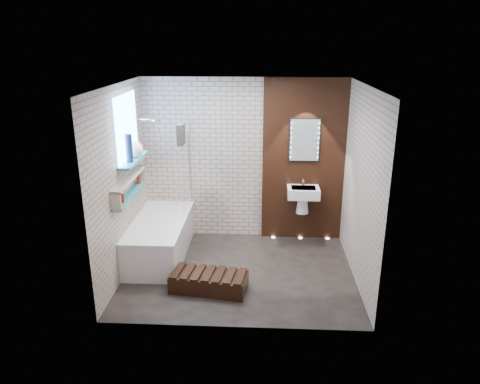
# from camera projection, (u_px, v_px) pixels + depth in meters

# --- Properties ---
(ground) EXTENTS (3.20, 3.20, 0.00)m
(ground) POSITION_uv_depth(u_px,v_px,m) (239.00, 272.00, 6.45)
(ground) COLOR black
(ground) RESTS_ON ground
(room_shell) EXTENTS (3.24, 3.20, 2.60)m
(room_shell) POSITION_uv_depth(u_px,v_px,m) (239.00, 185.00, 6.04)
(room_shell) COLOR #B5A090
(room_shell) RESTS_ON ground
(walnut_panel) EXTENTS (1.30, 0.06, 2.60)m
(walnut_panel) POSITION_uv_depth(u_px,v_px,m) (303.00, 161.00, 7.19)
(walnut_panel) COLOR black
(walnut_panel) RESTS_ON ground
(clerestory_window) EXTENTS (0.18, 1.00, 0.94)m
(clerestory_window) POSITION_uv_depth(u_px,v_px,m) (127.00, 134.00, 6.25)
(clerestory_window) COLOR #7FADE0
(clerestory_window) RESTS_ON room_shell
(display_niche) EXTENTS (0.14, 1.30, 0.26)m
(display_niche) POSITION_uv_depth(u_px,v_px,m) (130.00, 187.00, 6.28)
(display_niche) COLOR teal
(display_niche) RESTS_ON room_shell
(bathtub) EXTENTS (0.79, 1.74, 0.70)m
(bathtub) POSITION_uv_depth(u_px,v_px,m) (160.00, 238.00, 6.85)
(bathtub) COLOR white
(bathtub) RESTS_ON ground
(bath_screen) EXTENTS (0.01, 0.78, 1.40)m
(bath_screen) POSITION_uv_depth(u_px,v_px,m) (186.00, 167.00, 6.93)
(bath_screen) COLOR white
(bath_screen) RESTS_ON bathtub
(towel) EXTENTS (0.09, 0.23, 0.30)m
(towel) POSITION_uv_depth(u_px,v_px,m) (181.00, 134.00, 6.47)
(towel) COLOR #282420
(towel) RESTS_ON bath_screen
(shower_head) EXTENTS (0.18, 0.18, 0.02)m
(shower_head) POSITION_uv_depth(u_px,v_px,m) (156.00, 120.00, 6.77)
(shower_head) COLOR silver
(shower_head) RESTS_ON room_shell
(washbasin) EXTENTS (0.50, 0.36, 0.58)m
(washbasin) POSITION_uv_depth(u_px,v_px,m) (303.00, 196.00, 7.17)
(washbasin) COLOR white
(washbasin) RESTS_ON walnut_panel
(led_mirror) EXTENTS (0.50, 0.02, 0.70)m
(led_mirror) POSITION_uv_depth(u_px,v_px,m) (305.00, 140.00, 7.04)
(led_mirror) COLOR black
(led_mirror) RESTS_ON walnut_panel
(walnut_step) EXTENTS (1.04, 0.58, 0.22)m
(walnut_step) POSITION_uv_depth(u_px,v_px,m) (209.00, 282.00, 5.97)
(walnut_step) COLOR black
(walnut_step) RESTS_ON ground
(niche_bottles) EXTENTS (0.06, 0.87, 0.15)m
(niche_bottles) POSITION_uv_depth(u_px,v_px,m) (134.00, 185.00, 6.46)
(niche_bottles) COLOR maroon
(niche_bottles) RESTS_ON display_niche
(sill_vases) EXTENTS (0.23, 0.43, 0.39)m
(sill_vases) POSITION_uv_depth(u_px,v_px,m) (134.00, 149.00, 6.33)
(sill_vases) COLOR #151E3A
(sill_vases) RESTS_ON clerestory_window
(floor_uplights) EXTENTS (0.96, 0.06, 0.01)m
(floor_uplights) POSITION_uv_depth(u_px,v_px,m) (300.00, 238.00, 7.54)
(floor_uplights) COLOR #FFD899
(floor_uplights) RESTS_ON ground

